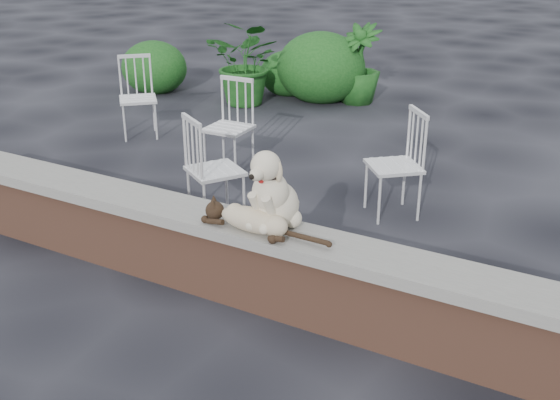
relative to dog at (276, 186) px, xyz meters
The scene contains 12 objects.
ground 1.05m from the dog, behind, with size 60.00×60.00×0.00m, color black.
brick_wall 0.85m from the dog, behind, with size 6.00×0.30×0.50m, color brown.
capstone 0.68m from the dog, behind, with size 6.20×0.40×0.08m, color slate.
dog is the anchor object (origin of this frame).
cat 0.25m from the dog, 118.07° to the right, with size 1.08×0.26×0.18m, color #BFAD89, non-canonical shape.
chair_b 2.66m from the dog, 130.39° to the left, with size 0.56×0.56×0.94m, color white, non-canonical shape.
chair_c 1.51m from the dog, 140.63° to the left, with size 0.56×0.56×0.94m, color white, non-canonical shape.
chair_d 1.82m from the dog, 84.95° to the left, with size 0.56×0.56×0.94m, color white, non-canonical shape.
chair_a 4.11m from the dog, 143.12° to the left, with size 0.56×0.56×0.94m, color white, non-canonical shape.
potted_plant_a 5.23m from the dog, 124.00° to the left, with size 1.05×0.91×1.16m, color #134515.
potted_plant_b 5.42m from the dog, 107.57° to the left, with size 0.61×0.61×1.09m, color #134515.
shrubbery 5.67m from the dog, 120.73° to the left, with size 3.50×1.81×1.01m.
Camera 1 is at (2.58, -3.41, 2.47)m, focal length 43.33 mm.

